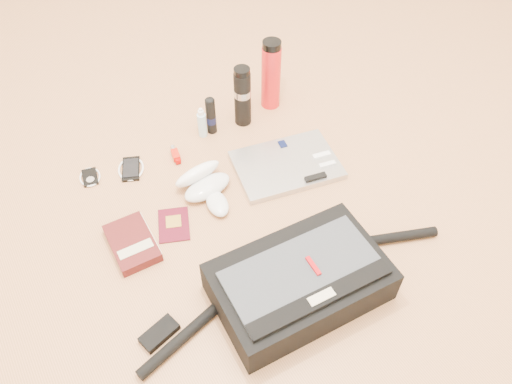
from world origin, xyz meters
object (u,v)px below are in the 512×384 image
Objects in this scene: thermos_red at (271,75)px; thermos_black at (242,96)px; laptop at (287,165)px; book at (133,243)px; messenger_bag at (299,282)px.

thermos_black is at bearing -167.25° from thermos_red.
laptop is 1.65× the size of thermos_black.
laptop is 0.62m from book.
book is 0.86m from thermos_red.
messenger_bag reaches higher than laptop.
messenger_bag is 0.80m from thermos_black.
thermos_red reaches higher than messenger_bag.
book is at bearing -165.14° from laptop.
messenger_bag is 0.90m from thermos_red.
book reaches higher than laptop.
thermos_red reaches higher than thermos_black.
messenger_bag is 0.55m from book.
messenger_bag is 4.97× the size of book.
laptop is at bearing 63.28° from messenger_bag.
messenger_bag reaches higher than book.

